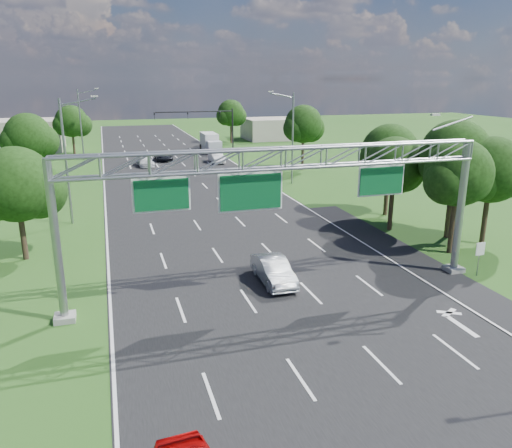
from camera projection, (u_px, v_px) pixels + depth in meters
name	position (u px, v px, depth m)	size (l,w,h in m)	color
ground	(210.00, 213.00, 44.06)	(220.00, 220.00, 0.00)	#255218
road	(210.00, 213.00, 44.06)	(18.00, 180.00, 0.02)	black
road_flare	(416.00, 262.00, 32.20)	(3.00, 30.00, 0.02)	black
sign_gantry	(285.00, 170.00, 25.68)	(23.50, 1.00, 9.56)	gray
regulatory_sign	(480.00, 252.00, 29.61)	(0.60, 0.08, 2.10)	gray
traffic_signal	(210.00, 121.00, 76.86)	(12.21, 0.24, 7.00)	black
streetlight_l_near	(68.00, 155.00, 39.36)	(2.97, 0.22, 10.16)	gray
streetlight_l_far	(82.00, 121.00, 71.52)	(2.97, 0.22, 10.16)	gray
streetlight_r_mid	(291.00, 134.00, 54.83)	(2.97, 0.22, 10.16)	gray
tree_cluster_right	(435.00, 165.00, 36.76)	(9.91, 14.60, 8.68)	#2D2116
tree_verge_la	(18.00, 188.00, 31.54)	(5.76, 4.80, 7.40)	#2D2116
tree_verge_lb	(29.00, 139.00, 51.93)	(5.76, 4.80, 8.06)	#2D2116
tree_verge_lc	(72.00, 123.00, 75.86)	(5.76, 4.80, 7.62)	#2D2116
tree_verge_rd	(304.00, 126.00, 63.53)	(5.76, 4.80, 8.28)	#2D2116
tree_verge_re	(231.00, 114.00, 90.66)	(5.76, 4.80, 7.84)	#2D2116
building_left	(17.00, 136.00, 81.35)	(14.00, 10.00, 5.00)	#A99D8D
building_right	(276.00, 129.00, 97.96)	(12.00, 9.00, 4.00)	#A99D8D
silver_sedan	(273.00, 270.00, 28.83)	(1.56, 4.49, 1.48)	#A7ACB3
car_queue_a	(145.00, 161.00, 67.59)	(1.91, 4.69, 1.36)	white
car_queue_b	(163.00, 156.00, 72.25)	(2.25, 4.89, 1.36)	black
car_queue_d	(216.00, 157.00, 70.38)	(1.62, 4.64, 1.53)	white
box_truck	(210.00, 143.00, 80.88)	(2.36, 7.72, 2.91)	silver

